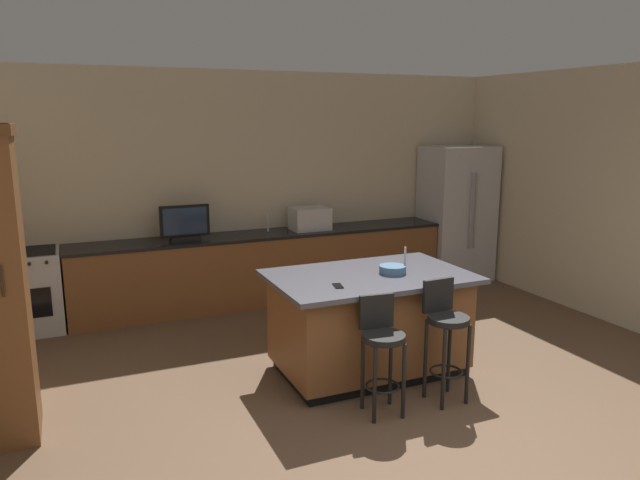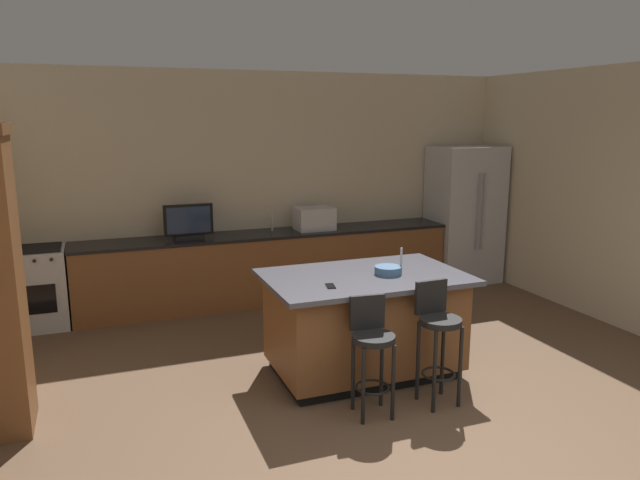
{
  "view_description": "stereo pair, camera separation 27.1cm",
  "coord_description": "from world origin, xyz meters",
  "px_view_note": "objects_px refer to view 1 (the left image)",
  "views": [
    {
      "loc": [
        -2.37,
        -2.68,
        2.33
      ],
      "look_at": [
        0.1,
        3.04,
        1.03
      ],
      "focal_mm": 33.31,
      "sensor_mm": 36.0,
      "label": 1
    },
    {
      "loc": [
        -2.12,
        -2.78,
        2.33
      ],
      "look_at": [
        0.1,
        3.04,
        1.03
      ],
      "focal_mm": 33.31,
      "sensor_mm": 36.0,
      "label": 2
    }
  ],
  "objects_px": {
    "refrigerator": "(456,214)",
    "bar_stool_left": "(382,345)",
    "kitchen_island": "(369,322)",
    "cell_phone": "(338,286)",
    "fruit_bowl": "(393,269)",
    "microwave": "(310,219)",
    "bar_stool_right": "(445,329)",
    "range_oven": "(26,292)",
    "tv_monitor": "(185,224)"
  },
  "relations": [
    {
      "from": "kitchen_island",
      "to": "fruit_bowl",
      "type": "relative_size",
      "value": 7.39
    },
    {
      "from": "kitchen_island",
      "to": "fruit_bowl",
      "type": "bearing_deg",
      "value": -13.53
    },
    {
      "from": "refrigerator",
      "to": "bar_stool_left",
      "type": "bearing_deg",
      "value": -133.58
    },
    {
      "from": "bar_stool_right",
      "to": "cell_phone",
      "type": "distance_m",
      "value": 0.95
    },
    {
      "from": "range_oven",
      "to": "refrigerator",
      "type": "bearing_deg",
      "value": -0.46
    },
    {
      "from": "fruit_bowl",
      "to": "tv_monitor",
      "type": "bearing_deg",
      "value": 120.57
    },
    {
      "from": "fruit_bowl",
      "to": "cell_phone",
      "type": "bearing_deg",
      "value": -163.56
    },
    {
      "from": "microwave",
      "to": "tv_monitor",
      "type": "xyz_separation_m",
      "value": [
        -1.61,
        -0.05,
        0.05
      ]
    },
    {
      "from": "refrigerator",
      "to": "cell_phone",
      "type": "relative_size",
      "value": 12.81
    },
    {
      "from": "microwave",
      "to": "bar_stool_right",
      "type": "height_order",
      "value": "microwave"
    },
    {
      "from": "kitchen_island",
      "to": "bar_stool_left",
      "type": "relative_size",
      "value": 1.89
    },
    {
      "from": "bar_stool_left",
      "to": "cell_phone",
      "type": "relative_size",
      "value": 6.32
    },
    {
      "from": "bar_stool_left",
      "to": "range_oven",
      "type": "bearing_deg",
      "value": 135.88
    },
    {
      "from": "refrigerator",
      "to": "microwave",
      "type": "height_order",
      "value": "refrigerator"
    },
    {
      "from": "kitchen_island",
      "to": "microwave",
      "type": "bearing_deg",
      "value": 80.43
    },
    {
      "from": "refrigerator",
      "to": "bar_stool_left",
      "type": "xyz_separation_m",
      "value": [
        -2.94,
        -3.08,
        -0.4
      ]
    },
    {
      "from": "range_oven",
      "to": "microwave",
      "type": "xyz_separation_m",
      "value": [
        3.36,
        0.0,
        0.58
      ]
    },
    {
      "from": "refrigerator",
      "to": "tv_monitor",
      "type": "bearing_deg",
      "value": -179.92
    },
    {
      "from": "microwave",
      "to": "tv_monitor",
      "type": "relative_size",
      "value": 0.83
    },
    {
      "from": "microwave",
      "to": "kitchen_island",
      "type": "bearing_deg",
      "value": -99.57
    },
    {
      "from": "kitchen_island",
      "to": "range_oven",
      "type": "xyz_separation_m",
      "value": [
        -2.95,
        2.4,
        -0.02
      ]
    },
    {
      "from": "range_oven",
      "to": "tv_monitor",
      "type": "bearing_deg",
      "value": -1.66
    },
    {
      "from": "microwave",
      "to": "fruit_bowl",
      "type": "relative_size",
      "value": 1.97
    },
    {
      "from": "tv_monitor",
      "to": "bar_stool_left",
      "type": "distance_m",
      "value": 3.26
    },
    {
      "from": "bar_stool_right",
      "to": "range_oven",
      "type": "bearing_deg",
      "value": 133.8
    },
    {
      "from": "range_oven",
      "to": "microwave",
      "type": "relative_size",
      "value": 1.9
    },
    {
      "from": "bar_stool_left",
      "to": "fruit_bowl",
      "type": "distance_m",
      "value": 0.93
    },
    {
      "from": "fruit_bowl",
      "to": "bar_stool_left",
      "type": "bearing_deg",
      "value": -125.4
    },
    {
      "from": "microwave",
      "to": "cell_phone",
      "type": "height_order",
      "value": "microwave"
    },
    {
      "from": "kitchen_island",
      "to": "refrigerator",
      "type": "relative_size",
      "value": 0.94
    },
    {
      "from": "bar_stool_right",
      "to": "cell_phone",
      "type": "bearing_deg",
      "value": 143.08
    },
    {
      "from": "bar_stool_left",
      "to": "fruit_bowl",
      "type": "xyz_separation_m",
      "value": [
        0.49,
        0.68,
        0.4
      ]
    },
    {
      "from": "refrigerator",
      "to": "microwave",
      "type": "bearing_deg",
      "value": 178.81
    },
    {
      "from": "bar_stool_left",
      "to": "bar_stool_right",
      "type": "height_order",
      "value": "bar_stool_right"
    },
    {
      "from": "kitchen_island",
      "to": "bar_stool_left",
      "type": "xyz_separation_m",
      "value": [
        -0.28,
        -0.73,
        0.09
      ]
    },
    {
      "from": "microwave",
      "to": "bar_stool_left",
      "type": "bearing_deg",
      "value": -102.26
    },
    {
      "from": "kitchen_island",
      "to": "cell_phone",
      "type": "bearing_deg",
      "value": -150.91
    },
    {
      "from": "kitchen_island",
      "to": "cell_phone",
      "type": "height_order",
      "value": "cell_phone"
    },
    {
      "from": "refrigerator",
      "to": "bar_stool_right",
      "type": "height_order",
      "value": "refrigerator"
    },
    {
      "from": "microwave",
      "to": "tv_monitor",
      "type": "bearing_deg",
      "value": -178.16
    },
    {
      "from": "bar_stool_left",
      "to": "bar_stool_right",
      "type": "relative_size",
      "value": 0.93
    },
    {
      "from": "microwave",
      "to": "fruit_bowl",
      "type": "distance_m",
      "value": 2.46
    },
    {
      "from": "refrigerator",
      "to": "cell_phone",
      "type": "height_order",
      "value": "refrigerator"
    },
    {
      "from": "fruit_bowl",
      "to": "cell_phone",
      "type": "xyz_separation_m",
      "value": [
        -0.64,
        -0.19,
        -0.03
      ]
    },
    {
      "from": "kitchen_island",
      "to": "bar_stool_right",
      "type": "distance_m",
      "value": 0.82
    },
    {
      "from": "bar_stool_left",
      "to": "tv_monitor",
      "type": "bearing_deg",
      "value": 112.14
    },
    {
      "from": "kitchen_island",
      "to": "fruit_bowl",
      "type": "height_order",
      "value": "fruit_bowl"
    },
    {
      "from": "range_oven",
      "to": "kitchen_island",
      "type": "bearing_deg",
      "value": -39.06
    },
    {
      "from": "fruit_bowl",
      "to": "cell_phone",
      "type": "height_order",
      "value": "fruit_bowl"
    },
    {
      "from": "refrigerator",
      "to": "bar_stool_right",
      "type": "relative_size",
      "value": 1.89
    }
  ]
}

